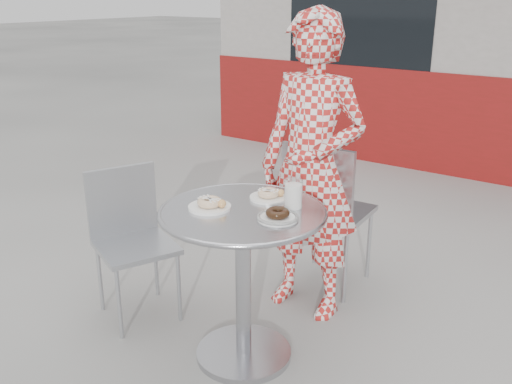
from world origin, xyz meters
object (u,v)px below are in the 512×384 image
Objects in this scene: chair_left at (137,273)px; plate_near at (210,204)px; milk_cup at (293,195)px; seated_person at (311,168)px; plate_far at (269,195)px; bistro_table at (243,248)px; plate_checker at (278,216)px; chair_far at (328,241)px.

plate_near is at bearing -71.60° from chair_left.
seated_person is at bearing 110.38° from milk_cup.
milk_cup is at bearing -12.47° from plate_far.
seated_person is (0.72, 0.64, 0.58)m from chair_left.
bistro_table is 0.47× the size of seated_person.
milk_cup reaches higher than plate_checker.
bistro_table is at bearing 88.41° from chair_far.
chair_left reaches higher than bistro_table.
chair_left is at bearing -163.66° from plate_far.
seated_person reaches higher than bistro_table.
chair_far is at bearing 84.49° from plate_near.
plate_near is at bearing -142.76° from milk_cup.
chair_far reaches higher than plate_checker.
plate_near is (-0.10, -1.00, 0.52)m from chair_far.
plate_far is at bearing 85.33° from bistro_table.
plate_checker is (0.91, 0.02, 0.55)m from chair_left.
bistro_table is at bearing -90.27° from seated_person.
seated_person reaches higher than chair_far.
plate_checker is (0.19, -0.00, 0.21)m from bistro_table.
chair_far is at bearing -12.56° from chair_left.
milk_cup is (0.16, -0.03, 0.04)m from plate_far.
plate_far is at bearing 167.53° from milk_cup.
milk_cup is at bearing 97.09° from plate_checker.
bistro_table is at bearing 29.50° from plate_near.
plate_near is at bearing -167.52° from plate_checker.
chair_left is 1.13m from seated_person.
plate_checker is at bearing 100.13° from chair_far.
chair_far reaches higher than milk_cup.
seated_person is at bearing 93.54° from chair_far.
plate_far is (0.01, -0.42, -0.03)m from seated_person.
chair_left is 6.06× the size of milk_cup.
milk_cup is (0.21, -0.77, 0.57)m from chair_far.
chair_left is 1.09m from milk_cup.
plate_checker is at bearing -82.91° from milk_cup.
chair_far is at bearing 92.16° from bistro_table.
bistro_table is at bearing -137.80° from milk_cup.
seated_person reaches higher than chair_left.
plate_near is (-0.15, -0.27, 0.00)m from plate_far.
plate_far is at bearing -88.33° from seated_person.
plate_far is 0.26m from plate_checker.
bistro_table is 0.35m from milk_cup.
chair_left is 1.07m from plate_checker.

